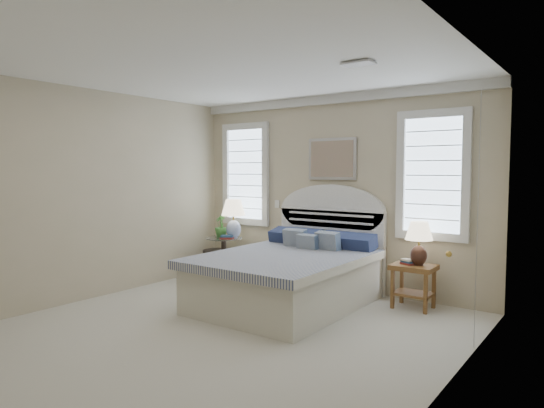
% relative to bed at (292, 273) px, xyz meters
% --- Properties ---
extents(floor, '(4.50, 5.00, 0.01)m').
position_rel_bed_xyz_m(floor, '(0.00, -1.46, -0.39)').
color(floor, '#B5AF9B').
rests_on(floor, ground).
extents(ceiling, '(4.50, 5.00, 0.01)m').
position_rel_bed_xyz_m(ceiling, '(0.00, -1.46, 2.31)').
color(ceiling, white).
rests_on(ceiling, wall_back).
extents(wall_back, '(4.50, 0.02, 2.70)m').
position_rel_bed_xyz_m(wall_back, '(0.00, 1.04, 0.96)').
color(wall_back, tan).
rests_on(wall_back, floor).
extents(wall_left, '(0.02, 5.00, 2.70)m').
position_rel_bed_xyz_m(wall_left, '(-2.25, -1.46, 0.96)').
color(wall_left, tan).
rests_on(wall_left, floor).
extents(wall_right, '(0.02, 5.00, 2.70)m').
position_rel_bed_xyz_m(wall_right, '(2.25, -1.46, 0.96)').
color(wall_right, tan).
rests_on(wall_right, floor).
extents(crown_molding, '(4.50, 0.08, 0.12)m').
position_rel_bed_xyz_m(crown_molding, '(0.00, 1.00, 2.25)').
color(crown_molding, silver).
rests_on(crown_molding, wall_back).
extents(hvac_vent, '(0.30, 0.20, 0.02)m').
position_rel_bed_xyz_m(hvac_vent, '(1.20, -0.66, 2.29)').
color(hvac_vent, '#B2B2B2').
rests_on(hvac_vent, ceiling).
extents(switch_plate, '(0.08, 0.01, 0.12)m').
position_rel_bed_xyz_m(switch_plate, '(-0.95, 1.03, 0.76)').
color(switch_plate, silver).
rests_on(switch_plate, wall_back).
extents(window_left, '(0.90, 0.06, 1.60)m').
position_rel_bed_xyz_m(window_left, '(-1.55, 1.02, 1.21)').
color(window_left, '#C9E4FF').
rests_on(window_left, wall_back).
extents(window_right, '(0.90, 0.06, 1.60)m').
position_rel_bed_xyz_m(window_right, '(1.40, 1.02, 1.21)').
color(window_right, '#C9E4FF').
rests_on(window_right, wall_back).
extents(painting, '(0.74, 0.04, 0.58)m').
position_rel_bed_xyz_m(painting, '(0.00, 1.00, 1.43)').
color(painting, silver).
rests_on(painting, wall_back).
extents(closet_door, '(0.02, 1.80, 2.40)m').
position_rel_bed_xyz_m(closet_door, '(2.23, -0.26, 0.81)').
color(closet_door, silver).
rests_on(closet_door, floor).
extents(bed, '(1.72, 2.28, 1.47)m').
position_rel_bed_xyz_m(bed, '(0.00, 0.00, 0.00)').
color(bed, silver).
rests_on(bed, floor).
extents(side_table_left, '(0.56, 0.56, 0.63)m').
position_rel_bed_xyz_m(side_table_left, '(-1.65, 0.59, 0.00)').
color(side_table_left, black).
rests_on(side_table_left, floor).
extents(nightstand_right, '(0.50, 0.40, 0.53)m').
position_rel_bed_xyz_m(nightstand_right, '(1.30, 0.69, 0.00)').
color(nightstand_right, brown).
rests_on(nightstand_right, floor).
extents(floor_pot, '(0.60, 0.60, 0.42)m').
position_rel_bed_xyz_m(floor_pot, '(-1.77, 0.59, -0.17)').
color(floor_pot, black).
rests_on(floor_pot, floor).
extents(lamp_left, '(0.39, 0.39, 0.60)m').
position_rel_bed_xyz_m(lamp_left, '(-1.49, 0.64, 0.61)').
color(lamp_left, silver).
rests_on(lamp_left, side_table_left).
extents(lamp_right, '(0.34, 0.34, 0.53)m').
position_rel_bed_xyz_m(lamp_right, '(1.36, 0.70, 0.47)').
color(lamp_right, black).
rests_on(lamp_right, nightstand_right).
extents(potted_plant, '(0.24, 0.24, 0.35)m').
position_rel_bed_xyz_m(potted_plant, '(-1.72, 0.60, 0.42)').
color(potted_plant, '#338034').
rests_on(potted_plant, side_table_left).
extents(books_left, '(0.23, 0.21, 0.05)m').
position_rel_bed_xyz_m(books_left, '(-1.51, 0.51, 0.27)').
color(books_left, maroon).
rests_on(books_left, side_table_left).
extents(books_right, '(0.18, 0.15, 0.06)m').
position_rel_bed_xyz_m(books_right, '(1.23, 0.67, 0.17)').
color(books_right, maroon).
rests_on(books_right, nightstand_right).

